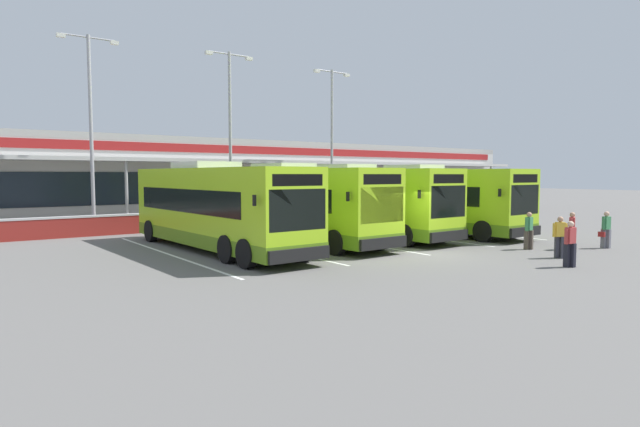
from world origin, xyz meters
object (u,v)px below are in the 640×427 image
Objects in this scene: coach_bus_leftmost at (216,209)px; coach_bus_centre at (357,202)px; pedestrian_approaching_bus at (560,236)px; coach_bus_right_centre at (426,200)px; coach_bus_left_centre at (294,205)px; pedestrian_in_dark_coat at (570,242)px; lamp_post_centre at (230,127)px; lamp_post_west at (91,120)px; pedestrian_near_bin at (572,229)px; lamp_post_east at (332,134)px; pedestrian_with_handbag at (606,229)px; pedestrian_child at (529,229)px.

coach_bus_leftmost and coach_bus_centre have the same top height.
coach_bus_right_centre is at bearing 73.67° from pedestrian_approaching_bus.
pedestrian_in_dark_coat is (3.87, -11.61, -0.91)m from coach_bus_left_centre.
coach_bus_left_centre is 10.81m from lamp_post_centre.
coach_bus_leftmost is 1.11× the size of lamp_post_west.
coach_bus_right_centre is 7.54× the size of pedestrian_near_bin.
lamp_post_west is 8.25m from lamp_post_centre.
lamp_post_centre is (8.20, -0.89, 0.00)m from lamp_post_west.
pedestrian_with_handbag is at bearing -91.34° from lamp_post_east.
pedestrian_in_dark_coat is 4.82m from pedestrian_near_bin.
coach_bus_right_centre is 1.11× the size of lamp_post_east.
coach_bus_right_centre is at bearing -5.86° from coach_bus_left_centre.
lamp_post_centre is at bearing 109.24° from pedestrian_near_bin.
pedestrian_approaching_bus is (1.52, -10.40, -0.91)m from coach_bus_centre.
lamp_post_centre reaches higher than pedestrian_approaching_bus.
coach_bus_left_centre is at bearing 7.29° from coach_bus_leftmost.
pedestrian_in_dark_coat and pedestrian_child have the same top height.
coach_bus_centre reaches higher than pedestrian_child.
coach_bus_leftmost is 15.29m from pedestrian_near_bin.
pedestrian_in_dark_coat is (8.20, -11.05, -0.91)m from coach_bus_leftmost.
pedestrian_with_handbag is 22.07m from lamp_post_centre.
coach_bus_leftmost is 7.54× the size of pedestrian_with_handbag.
pedestrian_with_handbag is 1.00× the size of pedestrian_child.
lamp_post_east reaches higher than pedestrian_with_handbag.
pedestrian_with_handbag is 1.00× the size of pedestrian_approaching_bus.
coach_bus_left_centre is at bearing 174.14° from coach_bus_right_centre.
coach_bus_right_centre is at bearing 77.76° from pedestrian_child.
lamp_post_west and lamp_post_east have the same top height.
coach_bus_leftmost is at bearing 126.56° from pedestrian_in_dark_coat.
coach_bus_leftmost is 12.61m from coach_bus_right_centre.
coach_bus_right_centre is 9.90m from pedestrian_approaching_bus.
lamp_post_centre reaches higher than pedestrian_with_handbag.
lamp_post_east is (14.56, 11.00, 4.50)m from coach_bus_leftmost.
coach_bus_leftmost reaches higher than pedestrian_child.
lamp_post_centre reaches higher than coach_bus_left_centre.
coach_bus_left_centre is 13.34m from lamp_post_west.
coach_bus_leftmost is 13.79m from pedestrian_in_dark_coat.
coach_bus_leftmost reaches higher than pedestrian_approaching_bus.
coach_bus_leftmost is 7.54× the size of pedestrian_approaching_bus.
pedestrian_near_bin is 20.64m from lamp_post_east.
lamp_post_east is at bearing 88.66° from pedestrian_with_handbag.
coach_bus_centre is 1.11× the size of lamp_post_centre.
lamp_post_west reaches higher than coach_bus_left_centre.
coach_bus_leftmost is at bearing -119.49° from lamp_post_centre.
lamp_post_centre is (-6.66, 19.07, 5.42)m from pedestrian_near_bin.
coach_bus_right_centre is 13.34m from lamp_post_centre.
pedestrian_near_bin is (4.15, -9.45, -0.91)m from coach_bus_centre.
pedestrian_approaching_bus is 21.96m from lamp_post_east.
lamp_post_centre is 8.78m from lamp_post_east.
lamp_post_west is at bearing 122.37° from coach_bus_left_centre.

